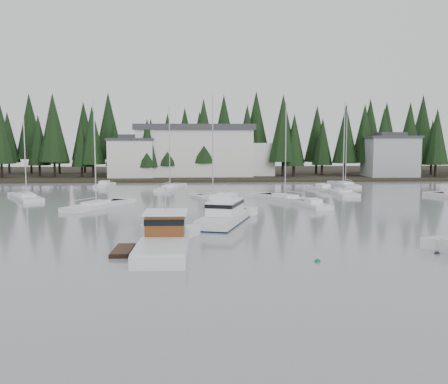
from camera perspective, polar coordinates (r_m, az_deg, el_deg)
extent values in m
plane|color=gray|center=(26.51, 7.91, -11.33)|extent=(260.00, 260.00, 0.00)
cube|color=black|center=(122.19, -0.99, 2.12)|extent=(240.00, 54.00, 1.00)
cube|color=silver|center=(104.70, -10.49, 3.74)|extent=(9.00, 7.00, 7.50)
cube|color=#38383D|center=(104.64, -10.53, 5.93)|extent=(9.54, 7.42, 0.50)
cube|color=#38383D|center=(104.65, -10.54, 6.26)|extent=(4.95, 3.85, 0.80)
cube|color=#999EA0|center=(110.77, 18.43, 3.78)|extent=(10.00, 8.00, 8.00)
cube|color=#38383D|center=(110.73, 18.50, 5.98)|extent=(10.60, 8.48, 0.50)
cube|color=#38383D|center=(110.73, 18.51, 6.29)|extent=(5.50, 4.40, 0.80)
cube|color=silver|center=(106.86, -3.35, 4.54)|extent=(24.00, 10.00, 10.00)
cube|color=#38383D|center=(106.88, -3.37, 7.38)|extent=(25.00, 11.00, 1.20)
cube|color=silver|center=(109.56, 2.95, 3.79)|extent=(10.00, 8.00, 7.00)
cube|color=silver|center=(35.65, -6.90, -6.68)|extent=(3.61, 10.32, 1.48)
cube|color=silver|center=(35.48, -6.91, -5.42)|extent=(3.53, 10.11, 0.14)
cube|color=#4E280F|center=(37.35, -6.68, -3.61)|extent=(2.86, 3.13, 1.60)
cube|color=white|center=(37.23, -6.69, -2.31)|extent=(3.21, 3.54, 0.14)
cube|color=black|center=(37.30, -6.68, -3.12)|extent=(2.93, 3.18, 0.46)
cylinder|color=#A5A8AD|center=(37.10, -6.71, -0.83)|extent=(0.08, 0.08, 1.82)
cube|color=black|center=(36.02, -11.45, -6.90)|extent=(1.43, 3.67, 0.63)
cube|color=silver|center=(47.60, -0.01, -3.46)|extent=(5.98, 10.51, 1.46)
cube|color=black|center=(47.62, -0.01, -3.59)|extent=(6.02, 10.57, 0.20)
cube|color=white|center=(47.88, 0.13, -1.69)|extent=(4.00, 5.75, 1.32)
cube|color=black|center=(47.84, 0.13, -1.31)|extent=(4.07, 5.81, 0.37)
cube|color=white|center=(47.76, 0.13, -0.55)|extent=(2.56, 3.05, 0.59)
cylinder|color=#A5A8AD|center=(47.69, 0.13, 0.32)|extent=(0.10, 0.10, 1.00)
cube|color=silver|center=(90.12, 13.69, 0.64)|extent=(2.88, 9.07, 1.05)
cube|color=white|center=(90.06, 13.70, 1.05)|extent=(1.99, 3.09, 0.30)
cylinder|color=#A5A8AD|center=(89.78, 13.81, 5.41)|extent=(0.14, 0.14, 13.94)
cube|color=silver|center=(76.07, 13.42, -0.27)|extent=(2.83, 9.61, 1.05)
cube|color=white|center=(76.00, 13.43, 0.21)|extent=(1.88, 3.29, 0.30)
cylinder|color=#A5A8AD|center=(75.67, 13.54, 5.03)|extent=(0.14, 0.14, 13.02)
cube|color=silver|center=(72.74, -21.62, -0.79)|extent=(7.03, 9.86, 1.05)
cube|color=white|center=(72.68, -21.64, -0.29)|extent=(3.22, 3.81, 0.30)
cylinder|color=#A5A8AD|center=(72.35, -21.79, 3.79)|extent=(0.14, 0.14, 10.58)
cube|color=silver|center=(67.15, 6.99, -0.94)|extent=(7.08, 9.82, 1.05)
cube|color=white|center=(67.08, 6.99, -0.39)|extent=(3.29, 3.82, 0.30)
cylinder|color=#A5A8AD|center=(66.71, 7.06, 4.83)|extent=(0.14, 0.14, 12.45)
cube|color=silver|center=(65.42, -1.28, -1.08)|extent=(5.36, 9.84, 1.05)
cube|color=white|center=(65.35, -1.29, -0.52)|extent=(2.83, 3.63, 0.30)
cylinder|color=#A5A8AD|center=(64.96, -1.30, 5.21)|extent=(0.14, 0.14, 13.28)
cube|color=silver|center=(82.22, -6.19, 0.29)|extent=(4.66, 10.94, 1.05)
cube|color=white|center=(82.16, -6.19, 0.74)|extent=(2.44, 3.91, 0.30)
cylinder|color=#A5A8AD|center=(81.85, -6.24, 5.21)|extent=(0.14, 0.14, 13.06)
cube|color=silver|center=(60.91, -14.38, -1.77)|extent=(6.82, 10.10, 1.05)
cube|color=white|center=(60.83, -14.40, -1.16)|extent=(3.18, 3.86, 0.30)
cylinder|color=#A5A8AD|center=(60.42, -14.55, 4.68)|extent=(0.14, 0.14, 12.63)
cube|color=silver|center=(60.43, 10.17, -1.66)|extent=(3.35, 6.73, 0.90)
cube|color=white|center=(60.35, 10.19, -1.00)|extent=(1.85, 2.30, 0.55)
cube|color=silver|center=(88.90, -13.51, 0.63)|extent=(2.86, 6.00, 0.90)
cube|color=white|center=(88.85, -13.52, 1.08)|extent=(1.70, 2.01, 0.55)
cube|color=silver|center=(81.78, 11.22, 0.24)|extent=(4.05, 6.88, 0.90)
cube|color=white|center=(81.72, 11.23, 0.73)|extent=(2.05, 2.44, 0.55)
sphere|color=#145933|center=(33.23, 10.64, -7.85)|extent=(0.41, 0.41, 0.41)
sphere|color=black|center=(37.94, 23.16, -6.52)|extent=(0.38, 0.38, 0.38)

